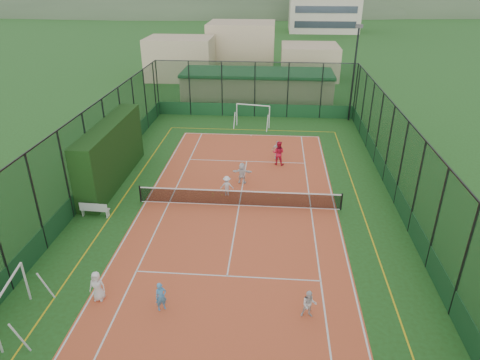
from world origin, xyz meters
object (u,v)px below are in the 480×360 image
Objects in this scene: child_near_right at (309,304)px; child_far_left at (227,186)px; white_bench at (95,209)px; child_far_back at (242,173)px; clubhouse at (257,87)px; child_near_mid at (161,297)px; futsal_goal_near at (12,305)px; futsal_goal_far at (253,116)px; coach at (278,153)px; child_far_right at (277,150)px; floodlight_ne at (354,74)px; child_near_left at (97,286)px.

child_near_right is 10.67m from child_far_left.
child_far_back is at bearing 34.12° from white_bench.
child_near_mid is (-2.37, -30.65, -0.94)m from clubhouse.
futsal_goal_far reaches higher than futsal_goal_near.
child_near_mid is 0.73× the size of coach.
child_far_right is at bearing -117.44° from child_far_back.
futsal_goal_far is (0.01, -7.93, -0.61)m from clubhouse.
clubhouse is 30.78m from child_near_right.
floodlight_ne reaches higher than clubhouse.
coach is (-6.38, -10.54, -3.26)m from floodlight_ne.
clubhouse reaches higher than child_near_mid.
clubhouse reaches higher than child_far_right.
coach is (2.21, -8.01, -0.10)m from futsal_goal_far.
child_far_back is (7.74, 4.74, 0.25)m from white_bench.
child_far_right is at bearing -124.03° from floodlight_ne.
white_bench is at bearing -131.70° from floodlight_ne.
child_far_back is at bearing 66.02° from child_near_left.
futsal_goal_far reaches higher than child_near_mid.
child_near_right is 14.68m from coach.
child_far_left is 0.92× the size of child_far_right.
child_near_right is at bearing -1.77° from child_near_left.
floodlight_ne is 12.75m from coach.
child_far_left is (-0.84, -20.80, -0.94)m from clubhouse.
coach is at bearing -82.07° from clubhouse.
coach is at bearing -126.65° from child_far_left.
floodlight_ne is 6.60× the size of child_near_mid.
child_near_left is 1.08× the size of child_near_mid.
floodlight_ne reaches higher than child_far_right.
coach is at bearing -63.99° from futsal_goal_far.
clubhouse is 20.84m from child_far_left.
white_bench is 1.18× the size of child_near_left.
coach reaches higher than child_far_right.
floodlight_ne reaches higher than coach.
clubhouse is 11.31× the size of child_near_left.
coach is (2.22, -15.94, -0.71)m from clubhouse.
child_near_mid is (5.43, -6.84, 0.19)m from white_bench.
child_far_back reaches higher than white_bench.
futsal_goal_near is at bearing -86.76° from white_bench.
futsal_goal_far is 8.31m from coach.
coach is (3.06, 4.86, 0.23)m from child_far_left.
child_far_left is 1.91m from child_far_back.
white_bench is 1.32× the size of child_near_right.
floodlight_ne is at bearing -32.12° from clubhouse.
futsal_goal_near reaches higher than child_near_mid.
futsal_goal_near is 3.08m from child_near_left.
futsal_goal_far is (-8.59, -2.53, -3.16)m from floodlight_ne.
floodlight_ne is at bearing 61.32° from child_near_left.
futsal_goal_near is 2.10× the size of child_far_right.
child_far_left is at bearing -121.51° from floodlight_ne.
child_near_right is 12.03m from child_far_back.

